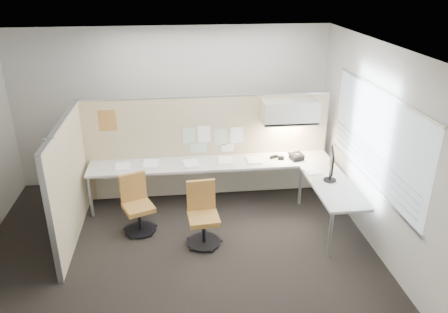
{
  "coord_description": "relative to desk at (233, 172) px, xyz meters",
  "views": [
    {
      "loc": [
        0.04,
        -5.25,
        3.67
      ],
      "look_at": [
        0.75,
        0.8,
        1.03
      ],
      "focal_mm": 35.0,
      "sensor_mm": 36.0,
      "label": 1
    }
  ],
  "objects": [
    {
      "name": "tape_dispenser",
      "position": [
        0.83,
        0.13,
        0.16
      ],
      "size": [
        0.11,
        0.07,
        0.06
      ],
      "primitive_type": "cube",
      "rotation": [
        0.0,
        0.0,
        -0.13
      ],
      "color": "black",
      "rests_on": "desk"
    },
    {
      "name": "paper_stack_3",
      "position": [
        -0.11,
        0.18,
        0.14
      ],
      "size": [
        0.25,
        0.32,
        0.02
      ],
      "primitive_type": "cube",
      "rotation": [
        0.0,
        0.0,
        -0.08
      ],
      "color": "white",
      "rests_on": "desk"
    },
    {
      "name": "overhead_bin",
      "position": [
        0.97,
        0.26,
        0.91
      ],
      "size": [
        0.9,
        0.36,
        0.38
      ],
      "primitive_type": "cube",
      "color": "beige",
      "rests_on": "partition_back"
    },
    {
      "name": "coat_hook",
      "position": [
        -2.51,
        -1.23,
        0.82
      ],
      "size": [
        0.18,
        0.43,
        1.3
      ],
      "color": "silver",
      "rests_on": "partition_left"
    },
    {
      "name": "poster",
      "position": [
        -1.98,
        0.44,
        0.82
      ],
      "size": [
        0.28,
        0.0,
        0.35
      ],
      "primitive_type": "cube",
      "color": "orange",
      "rests_on": "partition_back"
    },
    {
      "name": "wall_right",
      "position": [
        1.82,
        -1.13,
        0.8
      ],
      "size": [
        0.02,
        4.5,
        2.8
      ],
      "primitive_type": "cube",
      "color": "beige",
      "rests_on": "ground"
    },
    {
      "name": "desk",
      "position": [
        0.0,
        0.0,
        0.0
      ],
      "size": [
        4.0,
        2.07,
        0.73
      ],
      "color": "beige",
      "rests_on": "floor"
    },
    {
      "name": "floor",
      "position": [
        -0.93,
        -1.13,
        -0.61
      ],
      "size": [
        5.5,
        4.5,
        0.01
      ],
      "primitive_type": "cube",
      "color": "black",
      "rests_on": "ground"
    },
    {
      "name": "paper_stack_2",
      "position": [
        -0.68,
        0.06,
        0.15
      ],
      "size": [
        0.27,
        0.33,
        0.05
      ],
      "primitive_type": "cube",
      "rotation": [
        0.0,
        0.0,
        0.16
      ],
      "color": "white",
      "rests_on": "desk"
    },
    {
      "name": "window_pane",
      "position": [
        1.79,
        -1.13,
        0.95
      ],
      "size": [
        0.01,
        2.8,
        1.3
      ],
      "primitive_type": "cube",
      "color": "#99A5B2",
      "rests_on": "wall_right"
    },
    {
      "name": "paper_stack_1",
      "position": [
        -1.33,
        0.2,
        0.14
      ],
      "size": [
        0.25,
        0.31,
        0.02
      ],
      "primitive_type": "cube",
      "rotation": [
        0.0,
        0.0,
        -0.06
      ],
      "color": "white",
      "rests_on": "desk"
    },
    {
      "name": "monitor",
      "position": [
        1.37,
        -0.73,
        0.41
      ],
      "size": [
        0.19,
        0.45,
        0.48
      ],
      "rotation": [
        0.0,
        0.0,
        1.28
      ],
      "color": "black",
      "rests_on": "desk"
    },
    {
      "name": "partition_back",
      "position": [
        -0.38,
        0.47,
        0.27
      ],
      "size": [
        4.1,
        0.06,
        1.75
      ],
      "primitive_type": "cube",
      "color": "#D0BA90",
      "rests_on": "floor"
    },
    {
      "name": "wall_front",
      "position": [
        -0.93,
        -3.38,
        0.8
      ],
      "size": [
        5.5,
        0.02,
        2.8
      ],
      "primitive_type": "cube",
      "color": "beige",
      "rests_on": "ground"
    },
    {
      "name": "ceiling",
      "position": [
        -0.93,
        -1.13,
        2.2
      ],
      "size": [
        5.5,
        4.5,
        0.01
      ],
      "primitive_type": "cube",
      "color": "white",
      "rests_on": "wall_back"
    },
    {
      "name": "stapler",
      "position": [
        0.72,
        0.19,
        0.15
      ],
      "size": [
        0.15,
        0.09,
        0.05
      ],
      "primitive_type": "cube",
      "rotation": [
        0.0,
        0.0,
        0.36
      ],
      "color": "black",
      "rests_on": "desk"
    },
    {
      "name": "paper_stack_4",
      "position": [
        0.37,
        0.14,
        0.14
      ],
      "size": [
        0.24,
        0.3,
        0.02
      ],
      "primitive_type": "cube",
      "rotation": [
        0.0,
        0.0,
        0.02
      ],
      "color": "white",
      "rests_on": "desk"
    },
    {
      "name": "pinned_papers",
      "position": [
        -0.3,
        0.44,
        0.43
      ],
      "size": [
        1.01,
        0.0,
        0.47
      ],
      "color": "#8CBF8C",
      "rests_on": "partition_back"
    },
    {
      "name": "paper_stack_0",
      "position": [
        -1.77,
        0.12,
        0.14
      ],
      "size": [
        0.27,
        0.33,
        0.03
      ],
      "primitive_type": "cube",
      "rotation": [
        0.0,
        0.0,
        0.13
      ],
      "color": "white",
      "rests_on": "desk"
    },
    {
      "name": "task_light_strip",
      "position": [
        0.97,
        0.26,
        0.7
      ],
      "size": [
        0.6,
        0.06,
        0.02
      ],
      "primitive_type": "cube",
      "color": "#FFEABF",
      "rests_on": "overhead_bin"
    },
    {
      "name": "chair_right",
      "position": [
        -0.57,
        -1.02,
        -0.18
      ],
      "size": [
        0.48,
        0.49,
        0.91
      ],
      "rotation": [
        0.0,
        0.0,
        0.08
      ],
      "color": "black",
      "rests_on": "floor"
    },
    {
      "name": "phone",
      "position": [
        1.08,
        0.1,
        0.18
      ],
      "size": [
        0.26,
        0.24,
        0.12
      ],
      "rotation": [
        0.0,
        0.0,
        0.29
      ],
      "color": "black",
      "rests_on": "desk"
    },
    {
      "name": "paper_stack_5",
      "position": [
        1.19,
        -0.37,
        0.14
      ],
      "size": [
        0.29,
        0.34,
        0.02
      ],
      "primitive_type": "cube",
      "rotation": [
        0.0,
        0.0,
        0.22
      ],
      "color": "white",
      "rests_on": "desk"
    },
    {
      "name": "chair_left",
      "position": [
        -1.52,
        -0.59,
        -0.19
      ],
      "size": [
        0.53,
        0.55,
        0.88
      ],
      "rotation": [
        0.0,
        0.0,
        0.39
      ],
      "color": "black",
      "rests_on": "floor"
    },
    {
      "name": "partition_left",
      "position": [
        -2.43,
        -0.63,
        0.27
      ],
      "size": [
        0.06,
        2.2,
        1.75
      ],
      "primitive_type": "cube",
      "color": "#D0BA90",
      "rests_on": "floor"
    },
    {
      "name": "wall_back",
      "position": [
        -0.93,
        1.12,
        0.8
      ],
      "size": [
        5.5,
        0.02,
        2.8
      ],
      "primitive_type": "cube",
      "color": "beige",
      "rests_on": "ground"
    }
  ]
}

